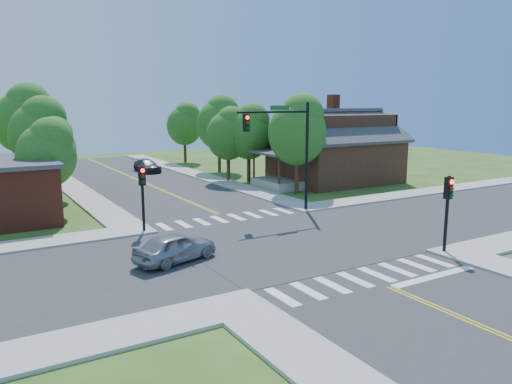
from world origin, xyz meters
TOP-DOWN VIEW (x-y plane):
  - ground at (0.00, 0.00)m, footprint 100.00×100.00m
  - road_ns at (0.00, 0.00)m, footprint 10.00×90.00m
  - road_ew at (0.00, 0.00)m, footprint 90.00×10.00m
  - intersection_patch at (0.00, 0.00)m, footprint 10.20×10.20m
  - sidewalk_ne at (15.82, 15.82)m, footprint 40.00×40.00m
  - crosswalk_north at (0.00, 6.20)m, footprint 8.85×2.00m
  - crosswalk_south at (0.00, -6.20)m, footprint 8.85×2.00m
  - centerline at (0.00, 0.00)m, footprint 0.30×90.00m
  - stop_bar at (2.50, -7.60)m, footprint 4.60×0.45m
  - signal_mast_ne at (3.91, 5.59)m, footprint 5.30×0.42m
  - signal_pole_se at (5.60, -5.62)m, footprint 0.34×0.42m
  - signal_pole_nw at (-5.60, 5.58)m, footprint 0.34×0.42m
  - house_ne at (15.11, 14.23)m, footprint 13.05×8.80m
  - tree_e_a at (8.90, 11.17)m, footprint 4.65×4.42m
  - tree_e_b at (8.68, 18.42)m, footprint 4.20×3.99m
  - tree_e_c at (9.31, 25.66)m, footprint 4.69×4.46m
  - tree_e_d at (9.43, 35.11)m, footprint 4.25×4.04m
  - tree_w_a at (-9.27, 13.06)m, footprint 3.71×3.53m
  - tree_w_b at (-8.63, 20.07)m, footprint 4.54×4.31m
  - tree_w_c at (-8.71, 27.69)m, footprint 5.24×4.98m
  - tree_w_d at (-8.63, 36.66)m, footprint 4.24×4.02m
  - tree_house at (7.15, 19.52)m, footprint 4.04×3.83m
  - tree_bldg at (-8.23, 18.35)m, footprint 3.65×3.47m
  - car_silver at (-6.03, -0.19)m, footprint 3.79×4.86m
  - car_dgrey at (2.52, 29.09)m, footprint 2.17×4.54m

SIDE VIEW (x-z plane):
  - ground at x=0.00m, z-range 0.00..0.00m
  - intersection_patch at x=0.00m, z-range -0.03..0.03m
  - stop_bar at x=2.50m, z-range -0.05..0.05m
  - road_ns at x=0.00m, z-range 0.00..0.04m
  - road_ew at x=0.00m, z-range 0.01..0.04m
  - crosswalk_north at x=0.00m, z-range 0.04..0.05m
  - crosswalk_south at x=0.00m, z-range 0.04..0.05m
  - centerline at x=0.00m, z-range 0.04..0.05m
  - sidewalk_ne at x=15.82m, z-range 0.00..0.14m
  - car_dgrey at x=2.52m, z-range 0.00..1.27m
  - car_silver at x=-6.03m, z-range 0.00..1.36m
  - signal_pole_se at x=5.60m, z-range 0.76..4.56m
  - signal_pole_nw at x=-5.60m, z-range 0.76..4.56m
  - house_ne at x=15.11m, z-range -0.23..6.88m
  - tree_bldg at x=-8.23m, z-range 0.96..7.17m
  - tree_w_a at x=-9.27m, z-range 0.97..7.28m
  - tree_house at x=7.15m, z-range 1.06..7.92m
  - tree_e_b at x=8.68m, z-range 1.11..8.25m
  - tree_w_d at x=-8.63m, z-range 1.12..8.32m
  - tree_e_d at x=9.43m, z-range 1.12..8.34m
  - signal_mast_ne at x=3.91m, z-range 1.25..8.45m
  - tree_w_b at x=-8.63m, z-range 1.20..8.92m
  - tree_e_a at x=8.90m, z-range 1.23..9.13m
  - tree_e_c at x=9.31m, z-range 1.24..9.21m
  - tree_w_c at x=-8.71m, z-range 1.38..10.30m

